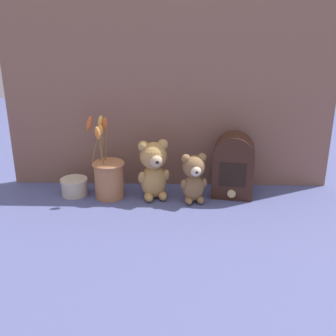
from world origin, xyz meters
TOP-DOWN VIEW (x-y plane):
  - ground_plane at (0.00, 0.00)m, footprint 4.00×4.00m
  - backdrop_wall at (0.00, 0.17)m, footprint 1.33×0.02m
  - teddy_bear_large at (-0.06, 0.02)m, footprint 0.13×0.12m
  - teddy_bear_medium at (0.10, -0.01)m, footprint 0.11×0.10m
  - flower_vase at (-0.24, 0.02)m, footprint 0.16×0.13m
  - vintage_radio at (0.26, 0.06)m, footprint 0.18×0.14m
  - decorative_tin_tall at (-0.38, 0.04)m, footprint 0.11×0.11m

SIDE VIEW (x-z plane):
  - ground_plane at x=0.00m, z-range 0.00..0.00m
  - decorative_tin_tall at x=-0.38m, z-range 0.00..0.07m
  - flower_vase at x=-0.24m, z-range -0.07..0.25m
  - teddy_bear_medium at x=0.10m, z-range 0.00..0.20m
  - teddy_bear_large at x=-0.06m, z-range 0.01..0.24m
  - vintage_radio at x=0.26m, z-range 0.00..0.26m
  - backdrop_wall at x=0.00m, z-range 0.00..0.78m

